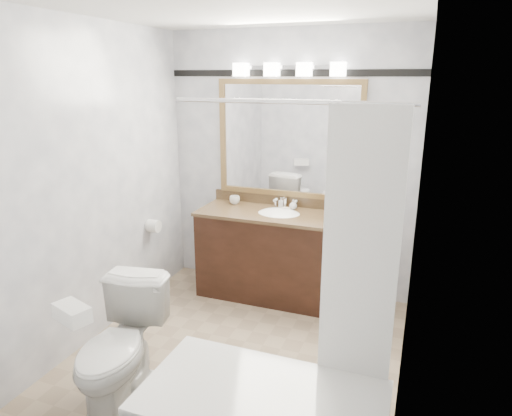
% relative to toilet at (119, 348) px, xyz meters
% --- Properties ---
extents(room, '(2.42, 2.62, 2.52)m').
position_rel_toilet_xyz_m(room, '(0.50, 0.76, 0.85)').
color(room, tan).
rests_on(room, ground).
extents(vanity, '(1.53, 0.58, 0.97)m').
position_rel_toilet_xyz_m(vanity, '(0.50, 1.78, 0.05)').
color(vanity, black).
rests_on(vanity, ground).
extents(mirror, '(1.40, 0.04, 1.10)m').
position_rel_toilet_xyz_m(mirror, '(0.50, 2.05, 1.10)').
color(mirror, olive).
rests_on(mirror, room).
extents(vanity_light_bar, '(1.02, 0.14, 0.12)m').
position_rel_toilet_xyz_m(vanity_light_bar, '(0.50, 1.99, 1.74)').
color(vanity_light_bar, silver).
rests_on(vanity_light_bar, room).
extents(accent_stripe, '(2.40, 0.01, 0.06)m').
position_rel_toilet_xyz_m(accent_stripe, '(0.50, 2.06, 1.70)').
color(accent_stripe, black).
rests_on(accent_stripe, room).
extents(tp_roll, '(0.11, 0.12, 0.12)m').
position_rel_toilet_xyz_m(tp_roll, '(-0.64, 1.43, 0.30)').
color(tp_roll, white).
rests_on(tp_roll, room).
extents(toilet, '(0.57, 0.84, 0.79)m').
position_rel_toilet_xyz_m(toilet, '(0.00, 0.00, 0.00)').
color(toilet, white).
rests_on(toilet, ground).
extents(tissue_box, '(0.24, 0.18, 0.09)m').
position_rel_toilet_xyz_m(tissue_box, '(0.00, -0.36, 0.44)').
color(tissue_box, white).
rests_on(tissue_box, toilet).
extents(coffee_maker, '(0.18, 0.22, 0.34)m').
position_rel_toilet_xyz_m(coffee_maker, '(1.04, 1.71, 0.63)').
color(coffee_maker, black).
rests_on(coffee_maker, vanity).
extents(cup_left, '(0.12, 0.12, 0.08)m').
position_rel_toilet_xyz_m(cup_left, '(-0.01, 1.93, 0.49)').
color(cup_left, white).
rests_on(cup_left, vanity).
extents(soap_bottle_a, '(0.05, 0.05, 0.10)m').
position_rel_toilet_xyz_m(soap_bottle_a, '(0.46, 1.97, 0.50)').
color(soap_bottle_a, white).
rests_on(soap_bottle_a, vanity).
extents(soap_bottle_b, '(0.09, 0.09, 0.09)m').
position_rel_toilet_xyz_m(soap_bottle_b, '(0.59, 1.95, 0.50)').
color(soap_bottle_b, white).
rests_on(soap_bottle_b, vanity).
extents(soap_bar, '(0.07, 0.05, 0.02)m').
position_rel_toilet_xyz_m(soap_bar, '(0.53, 1.90, 0.47)').
color(soap_bar, beige).
rests_on(soap_bar, vanity).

